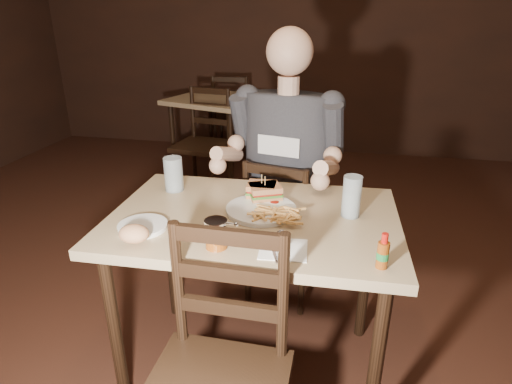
% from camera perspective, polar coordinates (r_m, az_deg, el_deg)
% --- Properties ---
extents(room_shell, '(7.00, 7.00, 7.00)m').
position_cam_1_polar(room_shell, '(1.49, -7.92, 18.38)').
color(room_shell, black).
rests_on(room_shell, ground).
extents(main_table, '(1.14, 0.78, 0.77)m').
position_cam_1_polar(main_table, '(1.73, -0.33, -5.76)').
color(main_table, tan).
rests_on(main_table, ground).
extents(bg_table, '(1.00, 1.00, 0.77)m').
position_cam_1_polar(bg_table, '(4.16, -5.00, 11.25)').
color(bg_table, tan).
rests_on(bg_table, ground).
extents(chair_far, '(0.47, 0.49, 0.83)m').
position_cam_1_polar(chair_far, '(2.36, 3.91, -4.78)').
color(chair_far, black).
rests_on(chair_far, ground).
extents(bg_chair_far, '(0.46, 0.49, 0.91)m').
position_cam_1_polar(bg_chair_far, '(4.72, -3.04, 9.94)').
color(bg_chair_far, black).
rests_on(bg_chair_far, ground).
extents(bg_chair_near, '(0.49, 0.52, 0.92)m').
position_cam_1_polar(bg_chair_near, '(3.70, -7.25, 6.18)').
color(bg_chair_near, black).
rests_on(bg_chair_near, ground).
extents(diner, '(0.68, 0.58, 1.02)m').
position_cam_1_polar(diner, '(2.12, 3.80, 7.26)').
color(diner, '#303135').
rests_on(diner, chair_far).
extents(dinner_plate, '(0.28, 0.28, 0.02)m').
position_cam_1_polar(dinner_plate, '(1.71, 0.69, -2.50)').
color(dinner_plate, white).
rests_on(dinner_plate, main_table).
extents(sandwich_left, '(0.12, 0.10, 0.10)m').
position_cam_1_polar(sandwich_left, '(1.80, 0.77, 0.89)').
color(sandwich_left, tan).
rests_on(sandwich_left, dinner_plate).
extents(sandwich_right, '(0.16, 0.15, 0.11)m').
position_cam_1_polar(sandwich_right, '(1.78, 1.21, 0.69)').
color(sandwich_right, tan).
rests_on(sandwich_right, dinner_plate).
extents(fries_pile, '(0.24, 0.17, 0.04)m').
position_cam_1_polar(fries_pile, '(1.63, 2.68, -2.84)').
color(fries_pile, '#EBAE5D').
rests_on(fries_pile, dinner_plate).
extents(ketchup_dollop, '(0.04, 0.04, 0.01)m').
position_cam_1_polar(ketchup_dollop, '(1.76, 2.49, -1.36)').
color(ketchup_dollop, maroon).
rests_on(ketchup_dollop, dinner_plate).
extents(glass_left, '(0.08, 0.08, 0.15)m').
position_cam_1_polar(glass_left, '(1.94, -10.94, 2.35)').
color(glass_left, silver).
rests_on(glass_left, main_table).
extents(glass_right, '(0.07, 0.07, 0.17)m').
position_cam_1_polar(glass_right, '(1.70, 12.63, -0.59)').
color(glass_right, silver).
rests_on(glass_right, main_table).
extents(hot_sauce, '(0.04, 0.04, 0.12)m').
position_cam_1_polar(hot_sauce, '(1.39, 16.61, -7.51)').
color(hot_sauce, '#7E390E').
rests_on(hot_sauce, main_table).
extents(salt_shaker, '(0.04, 0.04, 0.07)m').
position_cam_1_polar(salt_shaker, '(1.45, 3.40, -6.52)').
color(salt_shaker, white).
rests_on(salt_shaker, main_table).
extents(syrup_dispenser, '(0.08, 0.08, 0.10)m').
position_cam_1_polar(syrup_dispenser, '(1.45, -5.34, -5.57)').
color(syrup_dispenser, '#7E390E').
rests_on(syrup_dispenser, main_table).
extents(napkin, '(0.17, 0.16, 0.00)m').
position_cam_1_polar(napkin, '(1.46, 3.66, -7.63)').
color(napkin, white).
rests_on(napkin, main_table).
extents(knife, '(0.08, 0.21, 0.01)m').
position_cam_1_polar(knife, '(1.46, 2.23, -7.31)').
color(knife, silver).
rests_on(knife, napkin).
extents(fork, '(0.08, 0.13, 0.00)m').
position_cam_1_polar(fork, '(1.52, -2.79, -6.19)').
color(fork, silver).
rests_on(fork, napkin).
extents(side_plate, '(0.18, 0.18, 0.01)m').
position_cam_1_polar(side_plate, '(1.64, -14.86, -4.54)').
color(side_plate, white).
rests_on(side_plate, main_table).
extents(bread_roll, '(0.11, 0.09, 0.06)m').
position_cam_1_polar(bread_roll, '(1.52, -15.96, -5.37)').
color(bread_roll, tan).
rests_on(bread_roll, side_plate).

